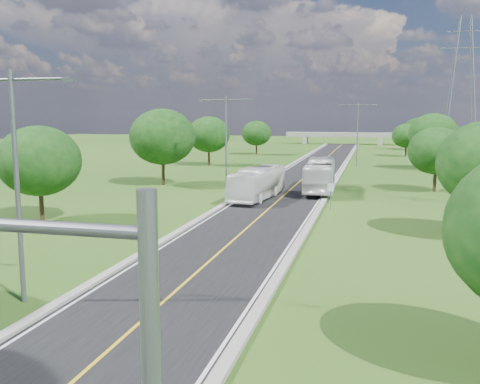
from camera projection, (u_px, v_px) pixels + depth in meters
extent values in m
plane|color=#214814|center=(303.00, 179.00, 68.07)|extent=(260.00, 260.00, 0.00)
cube|color=black|center=(309.00, 173.00, 73.82)|extent=(8.00, 150.00, 0.06)
cube|color=gray|center=(279.00, 172.00, 74.84)|extent=(0.50, 150.00, 0.22)
cube|color=gray|center=(340.00, 174.00, 72.78)|extent=(0.50, 150.00, 0.22)
cylinder|color=slate|center=(331.00, 197.00, 45.53)|extent=(0.08, 0.08, 2.40)
cube|color=white|center=(331.00, 187.00, 45.39)|extent=(0.55, 0.04, 0.70)
cube|color=gray|center=(305.00, 140.00, 147.09)|extent=(1.20, 3.00, 2.00)
cube|color=gray|center=(380.00, 141.00, 142.24)|extent=(1.20, 3.00, 2.00)
cube|color=gray|center=(342.00, 135.00, 144.43)|extent=(30.00, 3.00, 1.20)
cylinder|color=slate|center=(17.00, 189.00, 22.75)|extent=(0.22, 0.22, 10.00)
cylinder|color=slate|center=(40.00, 79.00, 21.75)|extent=(2.80, 0.12, 0.12)
cube|color=slate|center=(69.00, 80.00, 21.44)|extent=(0.50, 0.25, 0.18)
cylinder|color=slate|center=(226.00, 145.00, 54.41)|extent=(0.22, 0.22, 10.00)
cylinder|color=slate|center=(213.00, 100.00, 54.08)|extent=(2.80, 0.12, 0.12)
cylinder|color=slate|center=(239.00, 100.00, 53.40)|extent=(2.80, 0.12, 0.12)
cube|color=slate|center=(200.00, 100.00, 54.40)|extent=(0.50, 0.25, 0.18)
cube|color=slate|center=(252.00, 100.00, 53.09)|extent=(0.50, 0.25, 0.18)
cylinder|color=slate|center=(357.00, 135.00, 83.16)|extent=(0.22, 0.22, 10.00)
cylinder|color=slate|center=(349.00, 105.00, 82.83)|extent=(2.80, 0.12, 0.12)
cylinder|color=slate|center=(368.00, 105.00, 82.15)|extent=(2.80, 0.12, 0.12)
cube|color=slate|center=(341.00, 105.00, 83.15)|extent=(0.50, 0.25, 0.18)
cube|color=slate|center=(376.00, 105.00, 81.84)|extent=(0.50, 0.25, 0.18)
cube|color=slate|center=(464.00, 48.00, 111.36)|extent=(9.00, 0.25, 0.25)
cube|color=slate|center=(465.00, 31.00, 110.87)|extent=(7.00, 0.25, 0.25)
cylinder|color=black|center=(42.00, 204.00, 41.05)|extent=(0.36, 0.36, 2.70)
ellipsoid|color=#0E350F|center=(39.00, 161.00, 40.58)|extent=(6.30, 6.30, 5.36)
cylinder|color=black|center=(163.00, 171.00, 61.88)|extent=(0.36, 0.36, 3.24)
ellipsoid|color=#0E350F|center=(162.00, 137.00, 61.30)|extent=(7.56, 7.56, 6.43)
cylinder|color=black|center=(209.00, 156.00, 85.41)|extent=(0.36, 0.36, 2.88)
ellipsoid|color=#0E350F|center=(209.00, 134.00, 84.90)|extent=(6.72, 6.72, 5.71)
cylinder|color=black|center=(256.00, 148.00, 107.85)|extent=(0.36, 0.36, 2.52)
ellipsoid|color=#0E350F|center=(257.00, 133.00, 107.41)|extent=(5.88, 5.88, 5.00)
cylinder|color=black|center=(435.00, 180.00, 56.58)|extent=(0.36, 0.36, 2.52)
ellipsoid|color=#0E350F|center=(436.00, 151.00, 56.13)|extent=(5.88, 5.88, 5.00)
cylinder|color=black|center=(432.00, 159.00, 79.07)|extent=(0.36, 0.36, 3.06)
ellipsoid|color=#0E350F|center=(433.00, 134.00, 78.53)|extent=(7.14, 7.14, 6.07)
cylinder|color=black|center=(406.00, 151.00, 102.75)|extent=(0.36, 0.36, 2.34)
ellipsoid|color=#0E350F|center=(406.00, 136.00, 102.34)|extent=(5.46, 5.46, 4.64)
cylinder|color=black|center=(417.00, 144.00, 121.07)|extent=(0.36, 0.36, 2.70)
ellipsoid|color=#0E350F|center=(418.00, 130.00, 120.59)|extent=(6.30, 6.30, 5.36)
imported|color=silver|center=(320.00, 175.00, 56.42)|extent=(3.55, 12.40, 3.42)
imported|color=white|center=(258.00, 183.00, 51.53)|extent=(3.60, 11.11, 3.04)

